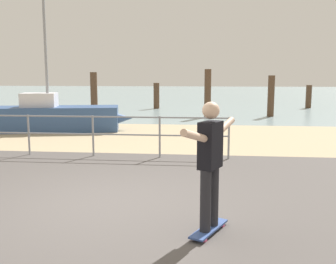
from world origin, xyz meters
The scene contains 12 objects.
ground_plane centered at (0.00, -1.00, 0.00)m, with size 24.00×10.00×0.04m, color #514C49.
beach_strip centered at (0.00, 7.00, 0.00)m, with size 24.00×6.00×0.04m, color tan.
sea_surface centered at (0.00, 35.00, 0.00)m, with size 72.00×50.00×0.04m, color #849EA3.
railing_fence centered at (-2.91, 3.60, 0.70)m, with size 10.20×0.05×1.05m.
sailboat centered at (-3.67, 7.83, 0.52)m, with size 5.07×2.25×5.20m.
skateboard centered at (1.70, -0.96, 0.07)m, with size 0.52×0.81×0.08m.
skateboarder centered at (1.70, -0.96, 1.02)m, with size 0.69×1.35×1.65m.
groyne_post_0 centered at (-4.52, 14.80, 1.09)m, with size 0.37×0.37×2.17m, color #513826.
groyne_post_1 centered at (-1.45, 17.38, 0.78)m, with size 0.35×0.35×1.55m, color #513826.
groyne_post_2 centered at (1.61, 12.96, 1.15)m, with size 0.32×0.32×2.31m, color #513826.
groyne_post_3 centered at (4.68, 13.59, 1.00)m, with size 0.32×0.32×2.01m, color #513826.
groyne_post_4 centered at (7.74, 18.82, 0.71)m, with size 0.34×0.34×1.41m, color #513826.
Camera 1 is at (1.67, -5.86, 2.07)m, focal length 41.80 mm.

